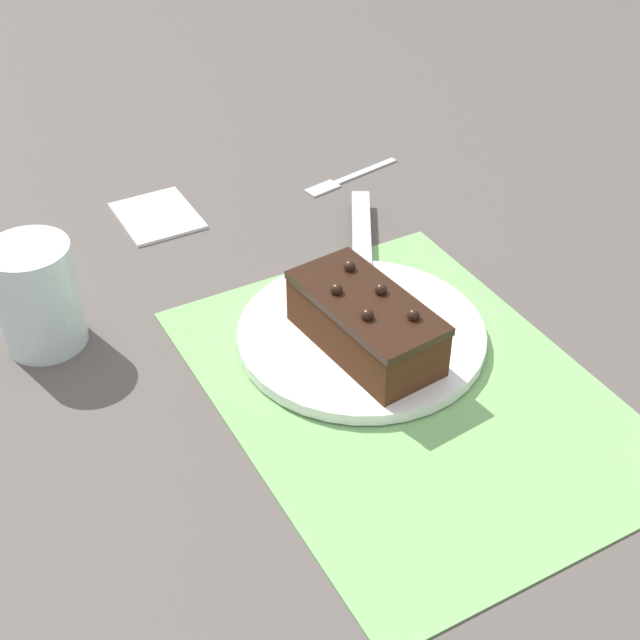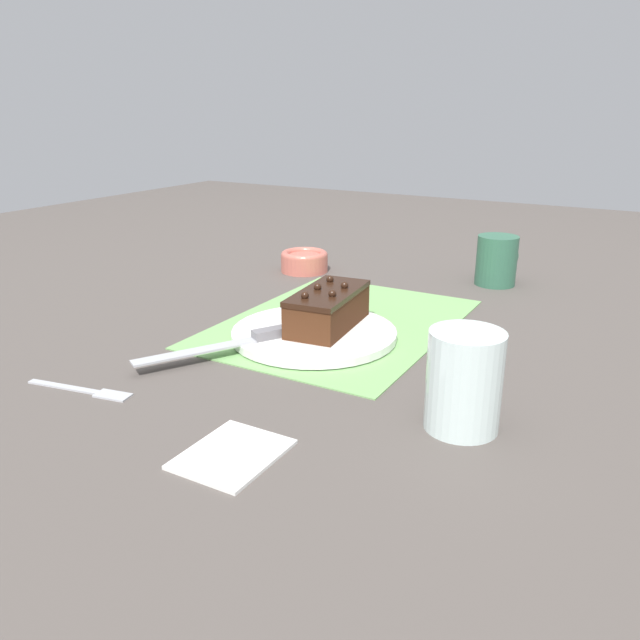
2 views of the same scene
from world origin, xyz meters
name	(u,v)px [view 2 (image 2 of 2)]	position (x,y,z in m)	size (l,w,h in m)	color
ground_plane	(340,323)	(0.00, 0.00, 0.00)	(3.00, 3.00, 0.00)	#544C47
placemat_woven	(340,322)	(0.00, 0.00, 0.00)	(0.46, 0.34, 0.00)	#7AB266
cake_plate	(313,333)	(-0.09, 0.00, 0.01)	(0.25, 0.25, 0.01)	white
chocolate_cake	(328,308)	(-0.06, -0.01, 0.05)	(0.17, 0.10, 0.07)	#472614
serving_knife	(252,338)	(-0.17, 0.05, 0.02)	(0.24, 0.15, 0.01)	slate
drinking_glass	(464,381)	(-0.24, -0.28, 0.06)	(0.08, 0.08, 0.11)	silver
small_bowl	(304,261)	(0.26, 0.23, 0.02)	(0.10, 0.10, 0.04)	#C66656
coffee_mug	(497,260)	(0.37, -0.16, 0.05)	(0.09, 0.08, 0.10)	#33664C
folded_napkin	(232,453)	(-0.42, -0.10, 0.00)	(0.11, 0.09, 0.01)	white
dessert_fork	(87,390)	(-0.39, 0.16, 0.00)	(0.04, 0.15, 0.01)	#B7BABF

